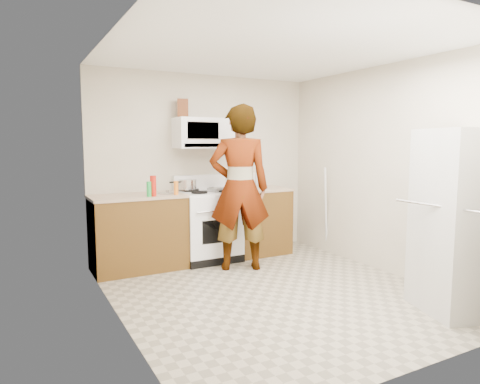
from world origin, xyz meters
TOP-DOWN VIEW (x-y plane):
  - floor at (0.00, 0.00)m, footprint 3.60×3.60m
  - back_wall at (0.00, 1.79)m, footprint 3.20×0.02m
  - right_wall at (1.59, 0.00)m, footprint 0.02×3.60m
  - cabinet_left at (-1.04, 1.49)m, footprint 1.12×0.62m
  - counter_left at (-1.04, 1.49)m, footprint 1.14×0.64m
  - cabinet_right at (0.68, 1.49)m, footprint 0.80×0.62m
  - counter_right at (0.68, 1.49)m, footprint 0.82×0.64m
  - gas_range at (-0.10, 1.48)m, footprint 0.76×0.65m
  - microwave at (-0.10, 1.61)m, footprint 0.76×0.38m
  - person at (0.08, 0.92)m, footprint 0.87×0.73m
  - fridge at (1.26, -1.25)m, footprint 0.88×0.88m
  - kettle at (0.65, 1.68)m, footprint 0.20×0.20m
  - jug at (-0.36, 1.66)m, footprint 0.18×0.18m
  - saucepan at (-0.33, 1.62)m, footprint 0.28×0.28m
  - tray at (0.01, 1.40)m, footprint 0.29×0.24m
  - bottle_spray at (-0.90, 1.27)m, footprint 0.08×0.08m
  - bottle_hot_sauce at (-0.61, 1.30)m, footprint 0.06×0.06m
  - bottle_green_cap at (-0.96, 1.26)m, footprint 0.06×0.06m
  - pot_lid at (-0.67, 1.46)m, footprint 0.31×0.31m
  - broom at (1.54, 1.03)m, footprint 0.22×0.18m

SIDE VIEW (x-z plane):
  - floor at x=0.00m, z-range 0.00..0.00m
  - cabinet_left at x=-1.04m, z-range 0.00..0.90m
  - cabinet_right at x=0.68m, z-range 0.00..0.90m
  - gas_range at x=-0.10m, z-range -0.08..1.05m
  - broom at x=1.54m, z-range 0.01..1.23m
  - fridge at x=1.26m, z-range 0.00..1.70m
  - counter_left at x=-1.04m, z-range 0.90..0.93m
  - counter_right at x=0.68m, z-range 0.90..0.93m
  - pot_lid at x=-0.67m, z-range 0.94..0.95m
  - tray at x=0.01m, z-range 0.93..0.98m
  - person at x=0.08m, z-range 0.00..2.03m
  - saucepan at x=-0.33m, z-range 0.95..1.08m
  - bottle_hot_sauce at x=-0.61m, z-range 0.94..1.10m
  - bottle_green_cap at x=-0.96m, z-range 0.94..1.12m
  - kettle at x=0.65m, z-range 0.94..1.14m
  - bottle_spray at x=-0.90m, z-range 0.94..1.18m
  - back_wall at x=0.00m, z-range 0.00..2.50m
  - right_wall at x=1.59m, z-range 0.00..2.50m
  - microwave at x=-0.10m, z-range 1.50..1.90m
  - jug at x=-0.36m, z-range 1.90..2.14m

